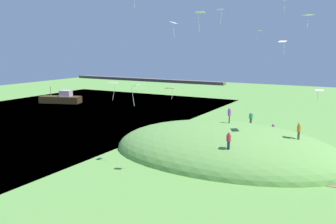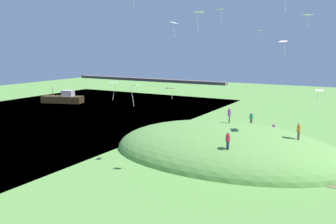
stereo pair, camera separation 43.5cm
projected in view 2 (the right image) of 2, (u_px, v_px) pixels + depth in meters
ground_plane at (166, 139)px, 48.82m from camera, size 160.00×160.00×0.00m
lake_water at (30, 121)px, 61.65m from camera, size 46.90×80.00×0.40m
grass_hill at (225, 155)px, 41.74m from camera, size 27.10×17.32×7.15m
bridge_deck_far at (147, 80)px, 92.36m from camera, size 42.21×1.80×0.70m
boat_on_lake at (63, 99)px, 80.49m from camera, size 9.34×5.48×3.59m
person_near_shore at (229, 113)px, 41.55m from camera, size 0.48×0.48×1.76m
person_on_hilltop at (228, 139)px, 34.78m from camera, size 0.53×0.53×1.63m
person_watching_kites at (299, 129)px, 36.77m from camera, size 0.47×0.47×1.72m
person_walking_path at (251, 117)px, 45.90m from camera, size 0.64×0.64×1.57m
person_with_child at (274, 128)px, 46.71m from camera, size 0.51×0.51×1.74m
kite_1 at (308, 15)px, 34.14m from camera, size 1.25×1.34×1.16m
kite_2 at (283, 42)px, 43.89m from camera, size 1.05×0.81×1.85m
kite_3 at (170, 88)px, 45.66m from camera, size 1.42×1.23×1.52m
kite_4 at (287, 0)px, 47.28m from camera, size 0.73×1.02×1.71m
kite_5 at (135, 87)px, 37.01m from camera, size 0.63×0.82×2.21m
kite_6 at (319, 91)px, 35.19m from camera, size 0.93×0.80×1.54m
kite_7 at (199, 14)px, 31.16m from camera, size 0.88×0.72×1.72m
kite_8 at (219, 10)px, 43.31m from camera, size 1.37×1.41×1.86m
kite_9 at (261, 31)px, 51.63m from camera, size 0.85×0.98×1.26m
kite_10 at (174, 23)px, 42.79m from camera, size 0.68×1.00×1.84m
kite_11 at (113, 84)px, 41.97m from camera, size 1.14×0.93×2.08m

